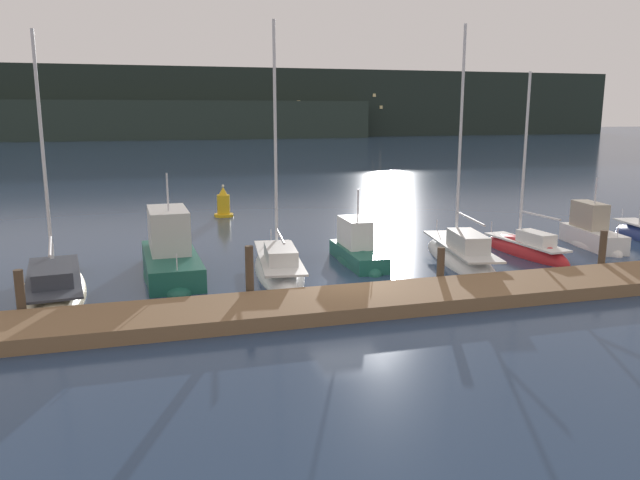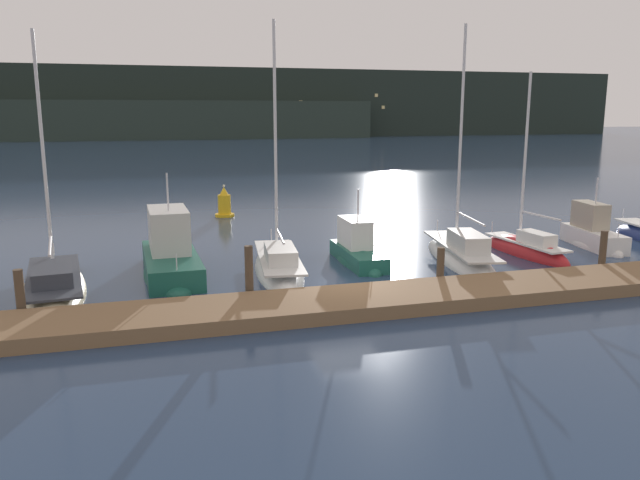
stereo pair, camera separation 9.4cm
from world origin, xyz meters
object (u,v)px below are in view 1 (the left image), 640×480
object	(u,v)px
motorboat_berth_4	(171,263)
motorboat_berth_9	(592,239)
sailboat_berth_8	(525,252)
motorboat_berth_6	(357,256)
sailboat_berth_5	(279,268)
sailboat_berth_3	(55,288)
channel_buoy	(223,205)
sailboat_berth_7	(460,258)

from	to	relation	value
motorboat_berth_4	motorboat_berth_9	distance (m)	19.54
sailboat_berth_8	motorboat_berth_6	bearing A→B (deg)	175.67
sailboat_berth_5	sailboat_berth_3	bearing A→B (deg)	-177.06
sailboat_berth_8	channel_buoy	bearing A→B (deg)	129.64
motorboat_berth_6	sailboat_berth_7	bearing A→B (deg)	-12.81
motorboat_berth_4	sailboat_berth_5	bearing A→B (deg)	-10.29
sailboat_berth_5	motorboat_berth_9	size ratio (longest dim) A/B	2.23
sailboat_berth_7	sailboat_berth_8	size ratio (longest dim) A/B	1.19
sailboat_berth_8	sailboat_berth_5	bearing A→B (deg)	179.79
sailboat_berth_5	motorboat_berth_9	bearing A→B (deg)	1.93
motorboat_berth_4	motorboat_berth_9	size ratio (longest dim) A/B	1.42
channel_buoy	motorboat_berth_9	bearing A→B (deg)	-40.90
sailboat_berth_5	motorboat_berth_4	bearing A→B (deg)	169.71
motorboat_berth_6	sailboat_berth_8	world-z (taller)	sailboat_berth_8
sailboat_berth_3	sailboat_berth_7	xyz separation A→B (m)	(16.24, -0.01, 0.06)
motorboat_berth_4	sailboat_berth_7	bearing A→B (deg)	-5.65
sailboat_berth_3	motorboat_berth_6	xyz separation A→B (m)	(11.90, 0.98, 0.17)
sailboat_berth_5	sailboat_berth_7	world-z (taller)	sailboat_berth_7
sailboat_berth_3	motorboat_berth_4	distance (m)	4.35
channel_buoy	motorboat_berth_6	bearing A→B (deg)	-73.90
motorboat_berth_6	channel_buoy	distance (m)	14.15
sailboat_berth_3	channel_buoy	bearing A→B (deg)	61.30
sailboat_berth_5	channel_buoy	bearing A→B (deg)	91.51
motorboat_berth_4	motorboat_berth_6	size ratio (longest dim) A/B	1.36
sailboat_berth_5	sailboat_berth_8	bearing A→B (deg)	-0.21
sailboat_berth_3	motorboat_berth_6	bearing A→B (deg)	4.70
motorboat_berth_4	motorboat_berth_9	world-z (taller)	motorboat_berth_4
motorboat_berth_6	motorboat_berth_4	bearing A→B (deg)	178.46
motorboat_berth_6	sailboat_berth_7	size ratio (longest dim) A/B	0.46
sailboat_berth_5	sailboat_berth_8	world-z (taller)	sailboat_berth_5
sailboat_berth_7	channel_buoy	size ratio (longest dim) A/B	5.35
sailboat_berth_3	motorboat_berth_4	size ratio (longest dim) A/B	1.48
sailboat_berth_3	channel_buoy	xyz separation A→B (m)	(7.98, 14.57, 0.63)
channel_buoy	motorboat_berth_4	bearing A→B (deg)	-105.87
sailboat_berth_7	channel_buoy	distance (m)	16.76
sailboat_berth_5	motorboat_berth_9	distance (m)	15.37
sailboat_berth_3	motorboat_berth_9	xyz separation A→B (m)	(23.70, 0.95, 0.25)
motorboat_berth_9	channel_buoy	bearing A→B (deg)	139.10
sailboat_berth_7	sailboat_berth_8	distance (m)	3.51
motorboat_berth_9	channel_buoy	size ratio (longest dim) A/B	2.37
motorboat_berth_4	sailboat_berth_7	world-z (taller)	sailboat_berth_7
sailboat_berth_3	motorboat_berth_9	distance (m)	23.72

